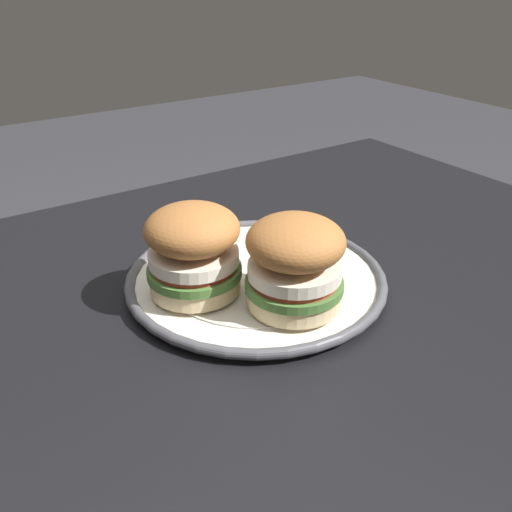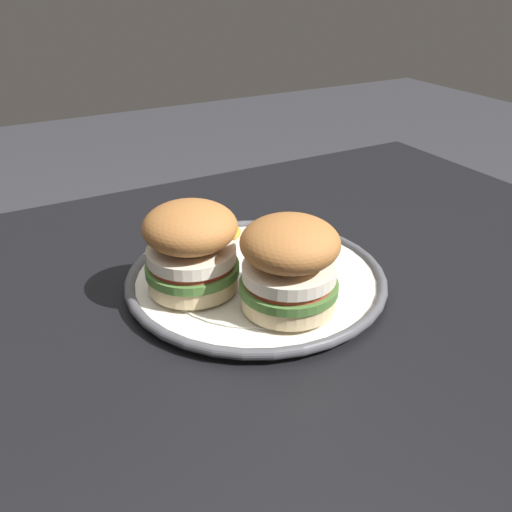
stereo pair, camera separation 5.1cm
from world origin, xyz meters
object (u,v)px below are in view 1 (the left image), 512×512
sandwich_half_right (193,249)px  dining_table (255,385)px  dinner_plate (256,279)px  sandwich_half_left (295,262)px

sandwich_half_right → dining_table: bearing=138.6°
sandwich_half_right → dinner_plate: bearing=174.4°
dining_table → sandwich_half_left: bearing=120.1°
sandwich_half_left → sandwich_half_right: 0.11m
dining_table → sandwich_half_right: (0.05, -0.04, 0.18)m
dinner_plate → sandwich_half_left: size_ratio=2.12×
dinner_plate → sandwich_half_left: 0.10m
dining_table → sandwich_half_right: size_ratio=7.98×
sandwich_half_left → sandwich_half_right: (0.07, -0.08, 0.00)m
dining_table → sandwich_half_right: bearing=-41.4°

